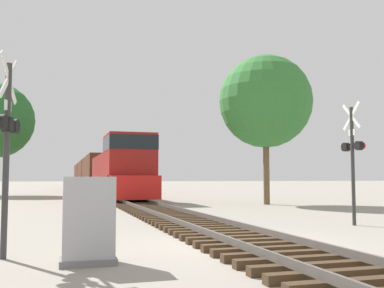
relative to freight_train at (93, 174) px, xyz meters
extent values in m
plane|color=gray|center=(0.00, -51.20, -2.07)|extent=(400.00, 400.00, 0.00)
cube|color=#42301E|center=(0.00, -55.70, -1.99)|extent=(2.60, 0.22, 0.16)
cube|color=#42301E|center=(0.00, -55.10, -1.99)|extent=(2.60, 0.22, 0.16)
cube|color=#42301E|center=(0.00, -54.50, -1.99)|extent=(2.60, 0.22, 0.16)
cube|color=#42301E|center=(0.00, -53.90, -1.99)|extent=(2.60, 0.22, 0.16)
cube|color=#42301E|center=(0.00, -53.30, -1.99)|extent=(2.60, 0.22, 0.16)
cube|color=#42301E|center=(0.00, -52.70, -1.99)|extent=(2.60, 0.22, 0.16)
cube|color=#42301E|center=(0.00, -52.10, -1.99)|extent=(2.60, 0.22, 0.16)
cube|color=#42301E|center=(0.00, -51.50, -1.99)|extent=(2.60, 0.22, 0.16)
cube|color=#42301E|center=(0.00, -50.90, -1.99)|extent=(2.60, 0.22, 0.16)
cube|color=#42301E|center=(0.00, -50.30, -1.99)|extent=(2.60, 0.22, 0.16)
cube|color=#42301E|center=(0.00, -49.70, -1.99)|extent=(2.60, 0.22, 0.16)
cube|color=#42301E|center=(0.00, -49.10, -1.99)|extent=(2.60, 0.22, 0.16)
cube|color=#42301E|center=(0.00, -48.50, -1.99)|extent=(2.60, 0.22, 0.16)
cube|color=#42301E|center=(0.00, -47.90, -1.99)|extent=(2.60, 0.22, 0.16)
cube|color=#42301E|center=(0.00, -47.30, -1.99)|extent=(2.60, 0.22, 0.16)
cube|color=#42301E|center=(0.00, -46.70, -1.99)|extent=(2.60, 0.22, 0.16)
cube|color=#42301E|center=(0.00, -46.10, -1.99)|extent=(2.60, 0.22, 0.16)
cube|color=#42301E|center=(0.00, -45.50, -1.99)|extent=(2.60, 0.22, 0.16)
cube|color=#42301E|center=(0.00, -44.90, -1.99)|extent=(2.60, 0.22, 0.16)
cube|color=#42301E|center=(0.00, -44.30, -1.99)|extent=(2.60, 0.22, 0.16)
cube|color=#42301E|center=(0.00, -43.70, -1.99)|extent=(2.60, 0.22, 0.16)
cube|color=#42301E|center=(0.00, -43.10, -1.99)|extent=(2.60, 0.22, 0.16)
cube|color=#42301E|center=(0.00, -42.50, -1.99)|extent=(2.60, 0.22, 0.16)
cube|color=#42301E|center=(0.00, -41.90, -1.99)|extent=(2.60, 0.22, 0.16)
cube|color=#42301E|center=(0.00, -41.30, -1.99)|extent=(2.60, 0.22, 0.16)
cube|color=#42301E|center=(0.00, -40.70, -1.99)|extent=(2.60, 0.22, 0.16)
cube|color=#42301E|center=(0.00, -40.10, -1.99)|extent=(2.60, 0.22, 0.16)
cube|color=#42301E|center=(0.00, -39.50, -1.99)|extent=(2.60, 0.22, 0.16)
cube|color=#42301E|center=(0.00, -38.90, -1.99)|extent=(2.60, 0.22, 0.16)
cube|color=#42301E|center=(0.00, -38.30, -1.99)|extent=(2.60, 0.22, 0.16)
cube|color=#42301E|center=(0.00, -37.70, -1.99)|extent=(2.60, 0.22, 0.16)
cube|color=#42301E|center=(0.00, -37.10, -1.99)|extent=(2.60, 0.22, 0.16)
cube|color=#42301E|center=(0.00, -36.50, -1.99)|extent=(2.60, 0.22, 0.16)
cube|color=#42301E|center=(0.00, -35.90, -1.99)|extent=(2.60, 0.22, 0.16)
cube|color=#42301E|center=(0.00, -35.30, -1.99)|extent=(2.60, 0.22, 0.16)
cube|color=#42301E|center=(0.00, -34.70, -1.99)|extent=(2.60, 0.22, 0.16)
cube|color=#42301E|center=(0.00, -34.10, -1.99)|extent=(2.60, 0.22, 0.16)
cube|color=#42301E|center=(0.00, -33.50, -1.99)|extent=(2.60, 0.22, 0.16)
cube|color=#42301E|center=(0.00, -32.90, -1.99)|extent=(2.60, 0.22, 0.16)
cube|color=#42301E|center=(0.00, -32.30, -1.99)|extent=(2.60, 0.22, 0.16)
cube|color=#42301E|center=(0.00, -31.70, -1.99)|extent=(2.60, 0.22, 0.16)
cube|color=#56514C|center=(-0.72, -51.20, -1.83)|extent=(0.07, 160.00, 0.15)
cube|color=#56514C|center=(0.72, -51.20, -1.83)|extent=(0.07, 160.00, 0.15)
cube|color=maroon|center=(0.00, -23.67, -0.21)|extent=(2.46, 13.07, 3.09)
cube|color=maroon|center=(0.00, -32.82, 0.23)|extent=(2.90, 4.11, 3.97)
cube|color=black|center=(0.00, -32.82, 1.62)|extent=(2.93, 4.15, 0.87)
cube|color=red|center=(0.00, -34.87, -1.06)|extent=(2.90, 1.87, 1.39)
cube|color=red|center=(0.00, -26.47, -1.64)|extent=(2.96, 18.30, 0.24)
cube|color=black|center=(0.00, -32.54, -1.57)|extent=(1.58, 2.20, 1.00)
cube|color=black|center=(0.00, -20.40, -1.57)|extent=(1.58, 2.20, 1.00)
cube|color=#4C2819|center=(0.00, -7.68, 0.13)|extent=(2.75, 15.99, 3.77)
cube|color=black|center=(0.00, -12.88, -1.62)|extent=(1.58, 2.20, 0.90)
cube|color=black|center=(0.00, -2.48, -1.62)|extent=(1.58, 2.20, 0.90)
cube|color=#4C2819|center=(0.00, 9.77, 0.13)|extent=(2.75, 15.99, 3.77)
cube|color=black|center=(0.00, 4.57, -1.62)|extent=(1.58, 2.20, 0.90)
cube|color=black|center=(0.00, 14.96, -1.62)|extent=(1.58, 2.20, 0.90)
cube|color=#4C2819|center=(0.00, 27.21, 0.13)|extent=(2.75, 15.99, 3.77)
cube|color=black|center=(0.00, 22.02, -1.62)|extent=(1.58, 2.20, 0.90)
cube|color=black|center=(0.00, 32.41, -1.62)|extent=(1.58, 2.20, 0.90)
cylinder|color=#333333|center=(-5.19, -51.73, -0.16)|extent=(0.12, 0.12, 3.82)
cube|color=white|center=(-5.19, -51.73, 1.45)|extent=(0.24, 0.91, 0.93)
cube|color=white|center=(-5.19, -51.73, 1.45)|extent=(0.24, 0.91, 0.93)
cube|color=black|center=(-5.19, -51.73, 0.53)|extent=(0.26, 0.85, 0.06)
cylinder|color=black|center=(-5.11, -51.39, 0.53)|extent=(0.24, 0.33, 0.30)
sphere|color=red|center=(-5.20, -51.37, 0.53)|extent=(0.26, 0.26, 0.26)
cylinder|color=black|center=(-5.19, -51.73, 0.53)|extent=(0.24, 0.33, 0.30)
sphere|color=red|center=(-5.29, -51.71, 0.53)|extent=(0.26, 0.26, 0.26)
cylinder|color=black|center=(-5.27, -52.07, 0.53)|extent=(0.24, 0.33, 0.30)
cube|color=white|center=(-5.19, -51.73, 0.90)|extent=(0.10, 0.32, 0.20)
cylinder|color=#333333|center=(5.14, -48.37, -0.11)|extent=(0.12, 0.12, 3.92)
cube|color=white|center=(5.14, -48.37, 1.55)|extent=(0.03, 0.93, 0.93)
cube|color=white|center=(5.14, -48.37, 1.55)|extent=(0.03, 0.93, 0.93)
cube|color=black|center=(5.14, -48.37, 0.53)|extent=(0.06, 0.86, 0.06)
cylinder|color=black|center=(5.14, -48.72, 0.53)|extent=(0.18, 0.30, 0.30)
sphere|color=red|center=(5.24, -48.72, 0.53)|extent=(0.26, 0.26, 0.26)
cylinder|color=black|center=(5.14, -48.02, 0.53)|extent=(0.18, 0.30, 0.30)
sphere|color=red|center=(5.24, -48.02, 0.53)|extent=(0.26, 0.26, 0.26)
cube|color=white|center=(5.14, -48.37, 1.00)|extent=(0.03, 0.32, 0.20)
cube|color=slate|center=(-3.66, -52.73, -2.01)|extent=(1.01, 0.67, 0.12)
cube|color=#ADADB2|center=(-3.66, -52.73, -1.22)|extent=(0.91, 0.61, 1.45)
cylinder|color=brown|center=(7.53, -36.91, 0.16)|extent=(0.36, 0.36, 4.46)
sphere|color=#337533|center=(7.53, -36.91, 4.05)|extent=(5.54, 5.54, 5.54)
camera|label=1|loc=(-4.17, -61.13, -0.51)|focal=42.00mm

